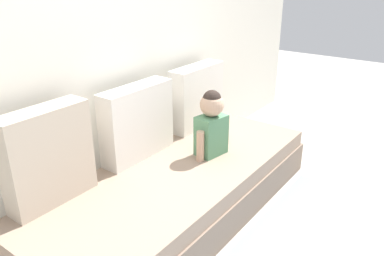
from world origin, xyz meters
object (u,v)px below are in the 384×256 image
(toddler, at_px, (211,123))
(throw_pillow_right, at_px, (197,96))
(throw_pillow_center, at_px, (138,122))
(throw_pillow_left, at_px, (48,156))
(couch, at_px, (178,192))
(banana, at_px, (224,137))

(toddler, bearing_deg, throw_pillow_right, 46.35)
(throw_pillow_center, xyz_separation_m, throw_pillow_right, (0.73, 0.00, 0.00))
(throw_pillow_left, xyz_separation_m, toddler, (1.06, -0.41, -0.04))
(couch, height_order, throw_pillow_left, throw_pillow_left)
(couch, relative_size, throw_pillow_right, 4.11)
(toddler, bearing_deg, throw_pillow_center, 129.50)
(couch, height_order, throw_pillow_center, throw_pillow_center)
(throw_pillow_left, xyz_separation_m, throw_pillow_center, (0.73, 0.00, -0.02))
(throw_pillow_right, xyz_separation_m, toddler, (-0.39, -0.41, -0.02))
(throw_pillow_center, relative_size, throw_pillow_right, 1.05)
(throw_pillow_center, distance_m, toddler, 0.53)
(toddler, distance_m, banana, 0.36)
(throw_pillow_right, bearing_deg, banana, -107.92)
(couch, xyz_separation_m, throw_pillow_right, (0.73, 0.36, 0.45))
(throw_pillow_right, xyz_separation_m, banana, (-0.12, -0.36, -0.24))
(throw_pillow_right, bearing_deg, throw_pillow_center, 180.00)
(throw_pillow_left, height_order, throw_pillow_center, throw_pillow_left)
(throw_pillow_left, distance_m, throw_pillow_right, 1.45)
(couch, bearing_deg, throw_pillow_center, 90.00)
(couch, relative_size, throw_pillow_center, 3.92)
(couch, bearing_deg, throw_pillow_left, 153.77)
(banana, bearing_deg, toddler, -169.34)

